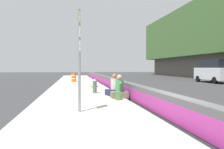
# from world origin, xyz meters

# --- Properties ---
(ground_plane) EXTENTS (160.00, 160.00, 0.00)m
(ground_plane) POSITION_xyz_m (0.00, 0.00, 0.00)
(ground_plane) COLOR #353538
(ground_plane) RESTS_ON ground
(sidewalk_strip) EXTENTS (80.00, 4.40, 0.14)m
(sidewalk_strip) POSITION_xyz_m (0.00, 2.65, 0.07)
(sidewalk_strip) COLOR #A8A59E
(sidewalk_strip) RESTS_ON ground_plane
(jersey_barrier) EXTENTS (76.00, 0.45, 0.85)m
(jersey_barrier) POSITION_xyz_m (0.00, 0.00, 0.42)
(jersey_barrier) COLOR #545456
(jersey_barrier) RESTS_ON ground_plane
(route_sign_post) EXTENTS (0.44, 0.09, 3.60)m
(route_sign_post) POSITION_xyz_m (1.49, 2.84, 2.23)
(route_sign_post) COLOR gray
(route_sign_post) RESTS_ON sidewalk_strip
(fire_hydrant) EXTENTS (0.26, 0.46, 0.88)m
(fire_hydrant) POSITION_xyz_m (7.58, 1.76, 0.59)
(fire_hydrant) COLOR #47663D
(fire_hydrant) RESTS_ON sidewalk_strip
(seated_person_foreground) EXTENTS (0.76, 0.85, 1.19)m
(seated_person_foreground) POSITION_xyz_m (4.99, 0.73, 0.51)
(seated_person_foreground) COLOR #706651
(seated_person_foreground) RESTS_ON sidewalk_strip
(seated_person_middle) EXTENTS (0.92, 1.01, 1.21)m
(seated_person_middle) POSITION_xyz_m (6.18, 0.79, 0.52)
(seated_person_middle) COLOR #23284C
(seated_person_middle) RESTS_ON sidewalk_strip
(backpack) EXTENTS (0.32, 0.28, 0.40)m
(backpack) POSITION_xyz_m (4.26, 0.93, 0.33)
(backpack) COLOR #4C7A3D
(backpack) RESTS_ON sidewalk_strip
(construction_barrel) EXTENTS (0.54, 0.54, 0.95)m
(construction_barrel) POSITION_xyz_m (19.42, 3.01, 0.62)
(construction_barrel) COLOR orange
(construction_barrel) RESTS_ON sidewalk_strip
(parked_car_fourth) EXTENTS (5.12, 2.14, 2.56)m
(parked_car_fourth) POSITION_xyz_m (17.30, -12.32, 1.35)
(parked_car_fourth) COLOR silver
(parked_car_fourth) RESTS_ON ground_plane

